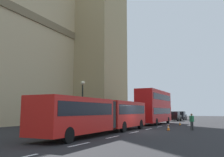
# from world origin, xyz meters

# --- Properties ---
(ground_plane) EXTENTS (160.00, 160.00, 0.00)m
(ground_plane) POSITION_xyz_m (0.00, 0.00, 0.00)
(ground_plane) COLOR #262628
(lane_centre_marking) EXTENTS (29.80, 0.16, 0.01)m
(lane_centre_marking) POSITION_xyz_m (-1.22, 0.00, 0.01)
(lane_centre_marking) COLOR silver
(lane_centre_marking) RESTS_ON ground_plane
(articulated_bus) EXTENTS (16.33, 2.54, 2.90)m
(articulated_bus) POSITION_xyz_m (-3.71, 1.99, 1.75)
(articulated_bus) COLOR red
(articulated_bus) RESTS_ON ground_plane
(double_decker_bus) EXTENTS (10.97, 2.54, 4.90)m
(double_decker_bus) POSITION_xyz_m (12.93, 2.00, 2.71)
(double_decker_bus) COLOR red
(double_decker_bus) RESTS_ON ground_plane
(sedan_lead) EXTENTS (4.40, 1.86, 1.85)m
(sedan_lead) POSITION_xyz_m (26.70, 1.81, 0.91)
(sedan_lead) COLOR black
(sedan_lead) RESTS_ON ground_plane
(sedan_trailing) EXTENTS (4.40, 1.86, 1.85)m
(sedan_trailing) POSITION_xyz_m (33.28, 1.77, 0.91)
(sedan_trailing) COLOR black
(sedan_trailing) RESTS_ON ground_plane
(traffic_cone_west) EXTENTS (0.36, 0.36, 0.58)m
(traffic_cone_west) POSITION_xyz_m (2.19, -2.40, 0.28)
(traffic_cone_west) COLOR black
(traffic_cone_west) RESTS_ON ground_plane
(traffic_cone_middle) EXTENTS (0.36, 0.36, 0.58)m
(traffic_cone_middle) POSITION_xyz_m (11.77, -1.82, 0.28)
(traffic_cone_middle) COLOR black
(traffic_cone_middle) RESTS_ON ground_plane
(street_lamp) EXTENTS (0.44, 0.44, 5.27)m
(street_lamp) POSITION_xyz_m (0.10, 6.50, 3.06)
(street_lamp) COLOR black
(street_lamp) RESTS_ON ground_plane
(pedestrian_near_cones) EXTENTS (0.42, 0.47, 1.69)m
(pedestrian_near_cones) POSITION_xyz_m (3.70, -4.48, 0.91)
(pedestrian_near_cones) COLOR #333333
(pedestrian_near_cones) RESTS_ON ground_plane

